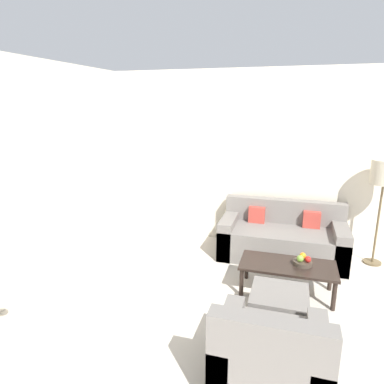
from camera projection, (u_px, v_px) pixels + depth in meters
The scene contains 10 objects.
wall_back at pixel (315, 162), 5.05m from camera, with size 8.03×0.06×2.70m.
sofa_loveseat at pixel (282, 239), 4.97m from camera, with size 1.75×0.82×0.79m.
floor_lamp at pixel (384, 177), 4.52m from camera, with size 0.35×0.35×1.47m.
coffee_table at pixel (288, 268), 3.99m from camera, with size 1.09×0.53×0.37m.
fruit_bowl at pixel (302, 263), 3.96m from camera, with size 0.22×0.22×0.05m.
apple_red at pixel (308, 259), 3.91m from camera, with size 0.07×0.07×0.07m.
apple_green at pixel (300, 259), 3.92m from camera, with size 0.08×0.08×0.08m.
orange_fruit at pixel (303, 256), 4.00m from camera, with size 0.07×0.07×0.07m.
armchair at pixel (270, 359), 2.65m from camera, with size 0.85×0.81×0.80m.
ottoman at pixel (279, 309), 3.42m from camera, with size 0.56×0.54×0.38m.
Camera 1 is at (-0.30, 1.42, 2.18)m, focal length 32.00 mm.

